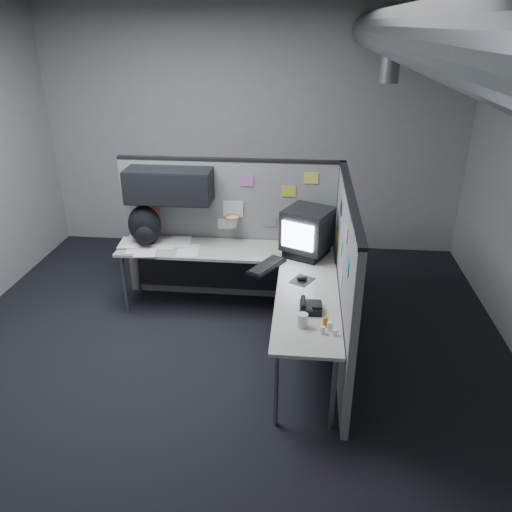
# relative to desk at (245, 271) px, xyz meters

# --- Properties ---
(room) EXTENTS (5.62, 5.62, 3.22)m
(room) POSITION_rel_desk_xyz_m (0.41, -0.70, 1.48)
(room) COLOR black
(room) RESTS_ON ground
(partition_back) EXTENTS (2.44, 0.42, 1.63)m
(partition_back) POSITION_rel_desk_xyz_m (-0.40, 0.53, 0.38)
(partition_back) COLOR gray
(partition_back) RESTS_ON ground
(partition_right) EXTENTS (0.07, 2.23, 1.63)m
(partition_right) POSITION_rel_desk_xyz_m (0.95, -0.49, 0.21)
(partition_right) COLOR gray
(partition_right) RESTS_ON ground
(desk) EXTENTS (2.31, 2.11, 0.73)m
(desk) POSITION_rel_desk_xyz_m (0.00, 0.00, 0.00)
(desk) COLOR #B1AAA0
(desk) RESTS_ON ground
(monitor) EXTENTS (0.58, 0.58, 0.50)m
(monitor) POSITION_rel_desk_xyz_m (0.62, 0.21, 0.37)
(monitor) COLOR black
(monitor) RESTS_ON desk
(keyboard) EXTENTS (0.38, 0.50, 0.04)m
(keyboard) POSITION_rel_desk_xyz_m (0.23, -0.14, 0.14)
(keyboard) COLOR black
(keyboard) RESTS_ON desk
(mouse) EXTENTS (0.25, 0.27, 0.05)m
(mouse) POSITION_rel_desk_xyz_m (0.58, -0.38, 0.13)
(mouse) COLOR black
(mouse) RESTS_ON desk
(phone) EXTENTS (0.19, 0.20, 0.09)m
(phone) POSITION_rel_desk_xyz_m (0.66, -0.91, 0.15)
(phone) COLOR black
(phone) RESTS_ON desk
(bottles) EXTENTS (0.13, 0.16, 0.08)m
(bottles) POSITION_rel_desk_xyz_m (0.79, -1.19, 0.15)
(bottles) COLOR silver
(bottles) RESTS_ON desk
(cup) EXTENTS (0.09, 0.09, 0.12)m
(cup) POSITION_rel_desk_xyz_m (0.60, -1.16, 0.17)
(cup) COLOR beige
(cup) RESTS_ON desk
(papers) EXTENTS (0.92, 0.63, 0.02)m
(papers) POSITION_rel_desk_xyz_m (-0.98, 0.25, 0.13)
(papers) COLOR white
(papers) RESTS_ON desk
(backpack) EXTENTS (0.37, 0.34, 0.44)m
(backpack) POSITION_rel_desk_xyz_m (-1.12, 0.30, 0.33)
(backpack) COLOR black
(backpack) RESTS_ON desk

